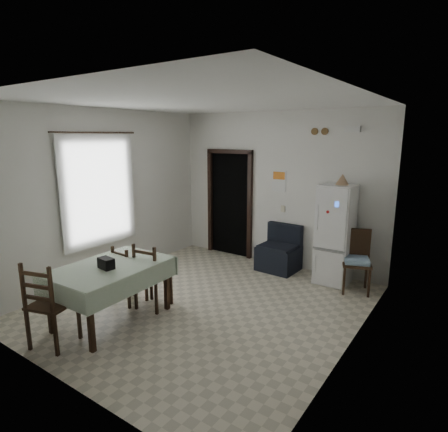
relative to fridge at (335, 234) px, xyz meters
name	(u,v)px	position (x,y,z in m)	size (l,w,h in m)	color
ground	(205,304)	(-1.27, -1.93, -0.84)	(4.50, 4.50, 0.00)	beige
ceiling	(203,101)	(-1.27, -1.93, 2.06)	(4.20, 4.50, 0.02)	white
wall_back	(277,190)	(-1.27, 0.32, 0.61)	(4.20, 0.02, 2.90)	silver
wall_front	(54,246)	(-1.27, -4.18, 0.61)	(4.20, 0.02, 2.90)	silver
wall_left	(107,195)	(-3.37, -1.93, 0.61)	(0.02, 4.50, 2.90)	silver
wall_right	(356,229)	(0.83, -1.93, 0.61)	(0.02, 4.50, 2.90)	silver
doorway	(236,203)	(-2.32, 0.52, 0.22)	(1.06, 0.52, 2.22)	black
window_recess	(95,190)	(-3.42, -2.13, 0.71)	(0.10, 1.20, 1.60)	silver
curtain	(99,191)	(-3.31, -2.13, 0.71)	(0.02, 1.45, 1.85)	silver
curtain_rod	(95,132)	(-3.30, -2.13, 1.66)	(0.02, 0.02, 1.60)	black
calendar	(279,181)	(-1.22, 0.31, 0.78)	(0.28, 0.02, 0.40)	white
calendar_image	(279,176)	(-1.22, 0.30, 0.88)	(0.24, 0.01, 0.14)	orange
light_switch	(283,209)	(-1.12, 0.31, 0.26)	(0.08, 0.02, 0.12)	beige
vent_left	(315,131)	(-0.57, 0.30, 1.68)	(0.12, 0.12, 0.03)	brown
vent_right	(325,131)	(-0.39, 0.30, 1.68)	(0.12, 0.12, 0.03)	brown
emergency_light	(353,129)	(0.08, 0.28, 1.71)	(0.25, 0.07, 0.09)	white
fridge	(335,234)	(0.00, 0.00, 0.00)	(0.54, 0.54, 1.67)	white
tan_cone	(342,179)	(0.06, 0.00, 0.92)	(0.21, 0.21, 0.18)	tan
navy_seat	(279,248)	(-1.03, 0.00, -0.42)	(0.69, 0.67, 0.84)	black
corner_chair	(356,262)	(0.43, -0.20, -0.34)	(0.43, 0.43, 0.99)	black
dining_table	(112,293)	(-1.98, -3.03, -0.45)	(0.99, 1.50, 0.78)	#A8BBA0
black_bag	(106,263)	(-1.92, -3.13, 0.02)	(0.22, 0.13, 0.14)	black
dining_chair_far_left	(130,274)	(-2.23, -2.50, -0.40)	(0.38, 0.38, 0.88)	black
dining_chair_far_right	(153,275)	(-1.83, -2.42, -0.35)	(0.42, 0.42, 0.98)	black
dining_chair_near_head	(52,303)	(-2.07, -3.82, -0.30)	(0.46, 0.46, 1.06)	black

